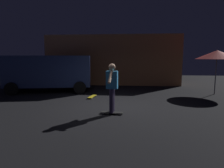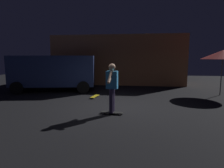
# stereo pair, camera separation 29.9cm
# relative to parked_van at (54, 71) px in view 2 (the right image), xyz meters

# --- Properties ---
(ground_plane) EXTENTS (28.00, 28.00, 0.00)m
(ground_plane) POSITION_rel_parked_van_xyz_m (3.86, -3.39, -1.16)
(ground_plane) COLOR black
(low_building) EXTENTS (9.39, 3.26, 3.47)m
(low_building) POSITION_rel_parked_van_xyz_m (3.33, 4.18, 0.57)
(low_building) COLOR #C67A47
(low_building) RESTS_ON ground_plane
(parked_van) EXTENTS (4.88, 2.97, 2.03)m
(parked_van) POSITION_rel_parked_van_xyz_m (0.00, 0.00, 0.00)
(parked_van) COLOR navy
(parked_van) RESTS_ON ground_plane
(patio_umbrella) EXTENTS (2.10, 2.10, 2.30)m
(patio_umbrella) POSITION_rel_parked_van_xyz_m (9.04, -0.11, 0.91)
(patio_umbrella) COLOR slate
(patio_umbrella) RESTS_ON ground_plane
(skateboard_ridden) EXTENTS (0.80, 0.29, 0.07)m
(skateboard_ridden) POSITION_rel_parked_van_xyz_m (3.99, -4.20, -1.11)
(skateboard_ridden) COLOR black
(skateboard_ridden) RESTS_ON ground_plane
(skateboard_spare) EXTENTS (0.32, 0.80, 0.07)m
(skateboard_spare) POSITION_rel_parked_van_xyz_m (2.77, -1.57, -1.11)
(skateboard_spare) COLOR gold
(skateboard_spare) RESTS_ON ground_plane
(skater) EXTENTS (0.40, 0.99, 1.67)m
(skater) POSITION_rel_parked_van_xyz_m (3.99, -4.20, -0.12)
(skater) COLOR #382D4C
(skater) RESTS_ON skateboard_ridden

